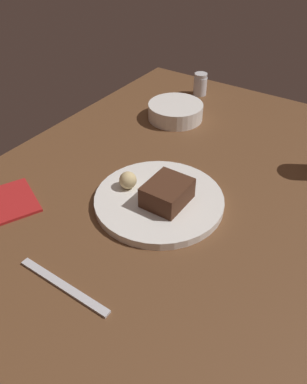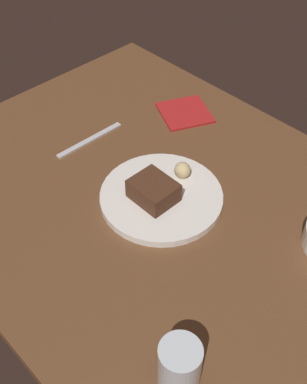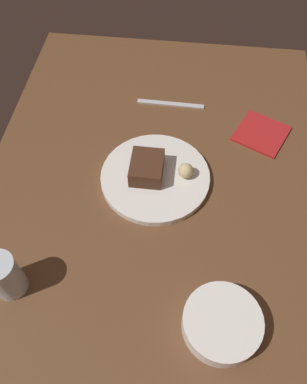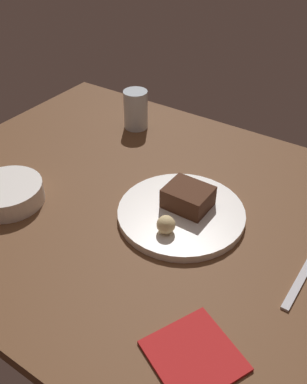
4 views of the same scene
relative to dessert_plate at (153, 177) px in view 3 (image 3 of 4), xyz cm
name	(u,v)px [view 3 (image 3 of 4)]	position (x,y,z in cm)	size (l,w,h in cm)	color
dining_table	(153,196)	(-3.86, -0.49, -2.35)	(120.00, 84.00, 3.00)	brown
dessert_plate	(153,177)	(0.00, 0.00, 0.00)	(26.62, 26.62, 1.69)	white
chocolate_cake_slice	(147,168)	(0.29, 1.59, 3.10)	(9.22, 7.69, 4.51)	#472819
bread_roll	(186,171)	(0.80, -7.75, 2.69)	(3.69, 3.69, 3.69)	#DBC184
water_glass	(5,276)	(-30.52, 25.80, 4.51)	(6.66, 6.66, 10.72)	silver
side_bowl	(222,323)	(-33.87, -17.08, 1.35)	(15.22, 15.22, 4.39)	white
butter_knife	(171,104)	(26.59, -1.89, -0.60)	(19.00, 1.40, 0.50)	silver
folded_napkin	(261,133)	(18.10, -26.99, -0.55)	(12.58, 12.39, 0.60)	#B21E1E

